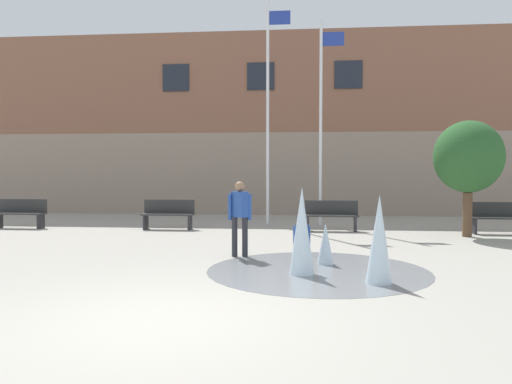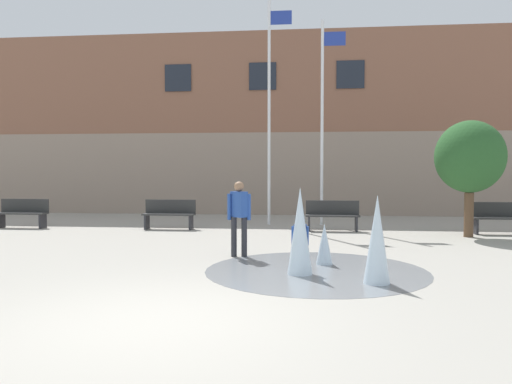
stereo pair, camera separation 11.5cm
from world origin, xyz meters
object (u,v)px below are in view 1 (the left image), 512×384
object	(u,v)px
park_bench_center	(331,215)
flagpole_left	(269,105)
street_tree_near_building	(468,157)
child_running	(302,240)
park_bench_far_right	(498,217)
flagpole_right	(322,116)
park_bench_left_of_flagpoles	(21,213)
adult_near_bench	(240,213)
park_bench_under_left_flagpole	(168,214)

from	to	relation	value
park_bench_center	flagpole_left	bearing A→B (deg)	140.71
park_bench_center	flagpole_left	world-z (taller)	flagpole_left
flagpole_left	street_tree_near_building	world-z (taller)	flagpole_left
child_running	park_bench_far_right	bearing A→B (deg)	-178.67
child_running	flagpole_right	xyz separation A→B (m)	(0.62, 7.81, 3.04)
park_bench_left_of_flagpoles	park_bench_center	distance (m)	9.74
park_bench_far_right	adult_near_bench	bearing A→B (deg)	-147.20
flagpole_right	street_tree_near_building	distance (m)	4.91
park_bench_under_left_flagpole	child_running	size ratio (longest dim) A/B	1.62
park_bench_far_right	adult_near_bench	size ratio (longest dim) A/B	1.01
child_running	street_tree_near_building	xyz separation A→B (m)	(4.51, 5.20, 1.60)
adult_near_bench	flagpole_right	distance (m)	7.17
flagpole_right	park_bench_left_of_flagpoles	bearing A→B (deg)	-169.08
child_running	adult_near_bench	distance (m)	1.99
park_bench_center	flagpole_right	distance (m)	3.56
adult_near_bench	park_bench_center	bearing A→B (deg)	106.05
park_bench_under_left_flagpole	flagpole_left	xyz separation A→B (m)	(2.99, 1.70, 3.52)
park_bench_left_of_flagpoles	park_bench_under_left_flagpole	xyz separation A→B (m)	(4.73, 0.13, 0.00)
park_bench_far_right	street_tree_near_building	xyz separation A→B (m)	(-1.09, -0.70, 1.70)
park_bench_left_of_flagpoles	flagpole_right	size ratio (longest dim) A/B	0.24
child_running	adult_near_bench	xyz separation A→B (m)	(-1.31, 1.45, 0.35)
flagpole_left	street_tree_near_building	bearing A→B (deg)	-24.81
park_bench_under_left_flagpole	park_bench_center	distance (m)	5.01
flagpole_right	street_tree_near_building	bearing A→B (deg)	-33.91
flagpole_left	park_bench_far_right	bearing A→B (deg)	-15.83
flagpole_left	child_running	bearing A→B (deg)	-81.63
park_bench_under_left_flagpole	flagpole_right	world-z (taller)	flagpole_right
park_bench_center	flagpole_right	xyz separation A→B (m)	(-0.25, 1.65, 3.14)
park_bench_under_left_flagpole	park_bench_far_right	distance (m)	9.74
child_running	adult_near_bench	bearing A→B (deg)	-93.15
flagpole_right	park_bench_far_right	bearing A→B (deg)	-21.01
adult_near_bench	street_tree_near_building	distance (m)	7.03
park_bench_center	street_tree_near_building	world-z (taller)	street_tree_near_building
park_bench_far_right	street_tree_near_building	bearing A→B (deg)	-147.04
park_bench_left_of_flagpoles	street_tree_near_building	distance (m)	13.52
park_bench_center	park_bench_far_right	xyz separation A→B (m)	(4.73, -0.26, 0.00)
flagpole_left	park_bench_under_left_flagpole	bearing A→B (deg)	-150.42
flagpole_left	flagpole_right	xyz separation A→B (m)	(1.77, 0.00, -0.38)
park_bench_center	adult_near_bench	distance (m)	5.21
flagpole_right	adult_near_bench	bearing A→B (deg)	-106.84
park_bench_left_of_flagpoles	flagpole_right	xyz separation A→B (m)	(9.49, 1.83, 3.14)
park_bench_center	street_tree_near_building	bearing A→B (deg)	-14.86
adult_near_bench	street_tree_near_building	bearing A→B (deg)	73.59
park_bench_left_of_flagpoles	park_bench_under_left_flagpole	world-z (taller)	same
park_bench_left_of_flagpoles	park_bench_under_left_flagpole	bearing A→B (deg)	1.61
adult_near_bench	street_tree_near_building	xyz separation A→B (m)	(5.82, 3.75, 1.25)
park_bench_under_left_flagpole	adult_near_bench	world-z (taller)	adult_near_bench
park_bench_under_left_flagpole	flagpole_right	bearing A→B (deg)	19.65
flagpole_left	flagpole_right	bearing A→B (deg)	0.00
park_bench_under_left_flagpole	street_tree_near_building	xyz separation A→B (m)	(8.65, -0.92, 1.70)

